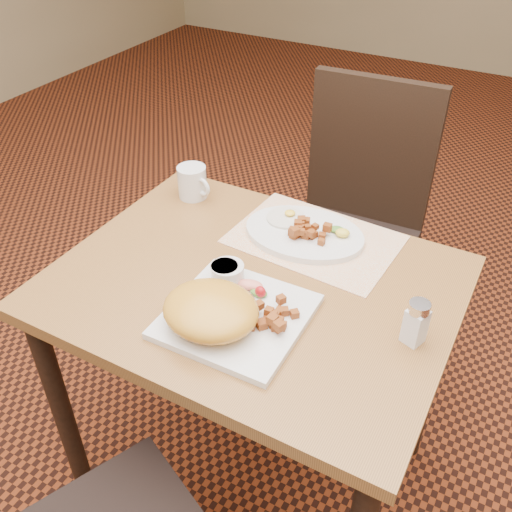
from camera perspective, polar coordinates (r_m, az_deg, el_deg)
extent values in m
plane|color=black|center=(1.87, -0.23, -20.50)|extent=(8.00, 8.00, 0.00)
cube|color=#97622E|center=(1.31, -0.31, -3.06)|extent=(0.90, 0.70, 0.03)
cylinder|color=black|center=(1.62, -18.73, -14.74)|extent=(0.05, 0.05, 0.71)
cylinder|color=black|center=(1.92, -6.39, -2.86)|extent=(0.05, 0.05, 0.71)
cylinder|color=black|center=(1.70, 17.03, -11.12)|extent=(0.05, 0.05, 0.71)
cube|color=black|center=(1.93, 8.84, 0.67)|extent=(0.44, 0.44, 0.05)
cylinder|color=black|center=(2.18, 14.25, -3.08)|extent=(0.04, 0.04, 0.42)
cylinder|color=black|center=(1.92, 11.56, -9.36)|extent=(0.04, 0.04, 0.42)
cylinder|color=black|center=(2.25, 5.43, -0.57)|extent=(0.04, 0.04, 0.42)
cylinder|color=black|center=(1.99, 1.61, -6.26)|extent=(0.04, 0.04, 0.42)
cube|color=black|center=(1.96, 11.50, 10.20)|extent=(0.42, 0.06, 0.50)
cube|color=white|center=(1.44, 5.86, 1.68)|extent=(0.42, 0.30, 0.00)
cube|color=silver|center=(1.20, -1.94, -6.05)|extent=(0.29, 0.29, 0.02)
ellipsoid|color=gold|center=(1.15, -4.54, -5.40)|extent=(0.20, 0.18, 0.07)
ellipsoid|color=gold|center=(1.15, -3.96, -7.25)|extent=(0.08, 0.07, 0.03)
ellipsoid|color=gold|center=(1.21, -6.12, -4.43)|extent=(0.08, 0.07, 0.03)
cylinder|color=silver|center=(1.27, -2.86, -1.69)|extent=(0.07, 0.07, 0.04)
cylinder|color=beige|center=(1.26, -3.17, -1.06)|extent=(0.06, 0.06, 0.01)
ellipsoid|color=#387223|center=(1.24, 0.28, -3.66)|extent=(0.04, 0.03, 0.01)
ellipsoid|color=red|center=(1.23, 0.45, -3.60)|extent=(0.03, 0.03, 0.03)
ellipsoid|color=#F28C72|center=(1.25, -0.64, -2.89)|extent=(0.07, 0.05, 0.02)
cylinder|color=white|center=(1.48, 3.01, 3.83)|extent=(0.10, 0.10, 0.01)
ellipsoid|color=yellow|center=(1.48, 3.42, 4.32)|extent=(0.03, 0.03, 0.01)
ellipsoid|color=#387223|center=(1.44, 8.11, 2.65)|extent=(0.04, 0.03, 0.01)
ellipsoid|color=yellow|center=(1.42, 8.65, 2.31)|extent=(0.04, 0.04, 0.02)
cube|color=white|center=(1.18, 15.62, -6.78)|extent=(0.05, 0.05, 0.08)
cylinder|color=silver|center=(1.14, 16.03, -4.97)|extent=(0.05, 0.05, 0.02)
cylinder|color=silver|center=(1.60, -6.40, 7.37)|extent=(0.08, 0.08, 0.09)
torus|color=silver|center=(1.56, -5.34, 6.88)|extent=(0.05, 0.03, 0.05)
cube|color=#994A18|center=(1.15, 2.24, -7.13)|extent=(0.02, 0.02, 0.02)
cube|color=#994A18|center=(1.16, 2.58, -6.97)|extent=(0.02, 0.02, 0.02)
cube|color=#994A18|center=(1.16, -0.47, -7.08)|extent=(0.02, 0.02, 0.01)
cube|color=#994A18|center=(1.19, 3.87, -5.79)|extent=(0.02, 0.02, 0.02)
cube|color=#994A18|center=(1.16, 1.88, -6.88)|extent=(0.03, 0.03, 0.02)
cube|color=#994A18|center=(1.19, 2.39, -5.57)|extent=(0.02, 0.02, 0.02)
cube|color=#994A18|center=(1.18, 0.32, -4.93)|extent=(0.02, 0.02, 0.02)
cube|color=#994A18|center=(1.17, 1.32, -5.57)|extent=(0.02, 0.02, 0.02)
cube|color=#994A18|center=(1.14, 2.30, -6.99)|extent=(0.02, 0.02, 0.02)
cube|color=#994A18|center=(1.18, 1.07, -6.08)|extent=(0.02, 0.02, 0.01)
cube|color=#994A18|center=(1.15, 1.67, -6.37)|extent=(0.02, 0.02, 0.02)
cube|color=#994A18|center=(1.16, 1.74, -5.96)|extent=(0.02, 0.02, 0.02)
cube|color=#994A18|center=(1.17, 1.30, -6.32)|extent=(0.02, 0.02, 0.02)
cube|color=#994A18|center=(1.19, 2.52, -4.36)|extent=(0.02, 0.02, 0.02)
cube|color=#994A18|center=(1.19, 2.93, -5.55)|extent=(0.02, 0.02, 0.02)
cube|color=#994A18|center=(1.17, 2.29, -6.56)|extent=(0.02, 0.02, 0.02)
cube|color=#994A18|center=(1.17, 1.79, -6.04)|extent=(0.02, 0.03, 0.02)
cube|color=#994A18|center=(1.17, 1.70, -6.61)|extent=(0.03, 0.03, 0.02)
cube|color=#994A18|center=(1.19, -0.35, -5.56)|extent=(0.03, 0.03, 0.02)
cube|color=#994A18|center=(1.16, 0.57, -6.84)|extent=(0.03, 0.03, 0.02)
cube|color=#994A18|center=(1.40, 5.03, 2.16)|extent=(0.02, 0.02, 0.02)
cube|color=#994A18|center=(1.41, 5.65, 2.19)|extent=(0.03, 0.03, 0.02)
cube|color=#994A18|center=(1.41, 4.46, 2.86)|extent=(0.02, 0.02, 0.01)
cube|color=#994A18|center=(1.41, 5.15, 2.31)|extent=(0.02, 0.02, 0.02)
cube|color=#994A18|center=(1.41, 5.20, 2.83)|extent=(0.02, 0.02, 0.02)
cube|color=#994A18|center=(1.42, 4.82, 2.56)|extent=(0.03, 0.03, 0.02)
cube|color=#994A18|center=(1.41, 5.48, 2.32)|extent=(0.03, 0.03, 0.02)
cube|color=#994A18|center=(1.41, 5.16, 2.34)|extent=(0.02, 0.03, 0.02)
cube|color=#994A18|center=(1.42, 4.52, 3.22)|extent=(0.02, 0.02, 0.02)
cube|color=#994A18|center=(1.40, 3.84, 2.20)|extent=(0.02, 0.02, 0.02)
cube|color=#994A18|center=(1.39, 4.59, 2.43)|extent=(0.02, 0.02, 0.01)
cube|color=#994A18|center=(1.42, 5.11, 2.44)|extent=(0.03, 0.03, 0.02)
cube|color=#994A18|center=(1.41, 6.63, 2.00)|extent=(0.02, 0.02, 0.01)
cube|color=#994A18|center=(1.43, 4.59, 3.55)|extent=(0.03, 0.03, 0.02)
cube|color=#994A18|center=(1.41, 5.59, 2.23)|extent=(0.02, 0.02, 0.01)
cube|color=#994A18|center=(1.41, 7.15, 2.86)|extent=(0.02, 0.02, 0.02)
cube|color=#994A18|center=(1.41, 4.18, 2.27)|extent=(0.03, 0.03, 0.02)
cube|color=#994A18|center=(1.39, 3.91, 2.46)|extent=(0.03, 0.03, 0.02)
cube|color=#994A18|center=(1.39, 5.53, 2.26)|extent=(0.02, 0.02, 0.01)
cube|color=#994A18|center=(1.42, 4.22, 3.21)|extent=(0.03, 0.03, 0.02)
cube|color=#994A18|center=(1.41, 3.68, 2.46)|extent=(0.02, 0.02, 0.02)
cube|color=#994A18|center=(1.43, 5.06, 3.47)|extent=(0.02, 0.02, 0.02)
cube|color=#994A18|center=(1.42, 5.94, 2.94)|extent=(0.02, 0.02, 0.01)
cube|color=#994A18|center=(1.39, 6.55, 1.40)|extent=(0.02, 0.01, 0.02)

